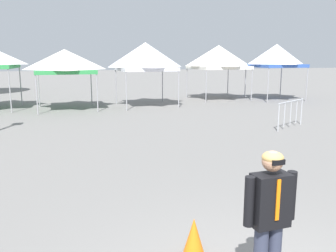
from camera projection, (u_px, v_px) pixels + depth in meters
The scene contains 7 objects.
canopy_tent_behind_center at pixel (65, 61), 18.58m from camera, with size 3.09×3.09×3.13m.
canopy_tent_far_right at pixel (146, 57), 19.82m from camera, with size 3.13×3.13×3.53m.
canopy_tent_center at pixel (219, 57), 23.00m from camera, with size 3.42×3.42×3.47m.
canopy_tent_left_of_center at pixel (276, 56), 22.79m from camera, with size 2.92×2.92×3.54m.
person_foreground at pixel (269, 216), 3.97m from camera, with size 0.65×0.27×1.78m.
crowd_barrier_near_person at pixel (291, 109), 13.95m from camera, with size 1.85×1.09×1.08m.
traffic_cone_lot_center at pixel (194, 237), 5.02m from camera, with size 0.32×0.32×0.56m, color orange.
Camera 1 is at (-2.13, -3.16, 2.78)m, focal length 38.18 mm.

